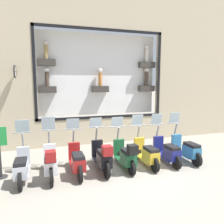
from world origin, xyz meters
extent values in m
plane|color=gray|center=(0.00, 0.00, 0.00)|extent=(120.00, 120.00, 0.00)
cube|color=tan|center=(3.60, 0.00, 0.59)|extent=(0.40, 5.79, 1.17)
cube|color=black|center=(3.39, 0.00, 5.07)|extent=(0.04, 5.79, 0.12)
cube|color=black|center=(3.39, 0.00, 1.23)|extent=(0.04, 5.79, 0.12)
cube|color=black|center=(3.39, -2.83, 3.15)|extent=(0.04, 0.12, 3.96)
cube|color=black|center=(3.39, 2.83, 3.15)|extent=(0.04, 0.12, 3.96)
cube|color=white|center=(3.95, 0.00, 3.15)|extent=(0.04, 5.55, 3.72)
cube|color=#38332D|center=(3.73, -2.35, 3.64)|extent=(0.36, 0.75, 0.28)
cylinder|color=silver|center=(3.73, -2.35, 4.08)|extent=(0.17, 0.17, 0.61)
sphere|color=beige|center=(3.73, -2.35, 4.50)|extent=(0.22, 0.22, 0.22)
cube|color=#38332D|center=(3.73, 2.35, 3.64)|extent=(0.36, 0.75, 0.28)
cylinder|color=#9E7F4C|center=(3.73, 2.35, 4.07)|extent=(0.16, 0.16, 0.57)
sphere|color=beige|center=(3.73, 2.35, 4.46)|extent=(0.21, 0.21, 0.21)
cube|color=#38332D|center=(3.73, -2.35, 2.49)|extent=(0.36, 0.75, 0.28)
cylinder|color=#47382D|center=(3.73, -2.35, 2.96)|extent=(0.18, 0.18, 0.66)
sphere|color=beige|center=(3.73, -2.35, 3.41)|extent=(0.24, 0.24, 0.24)
cube|color=#38332D|center=(3.73, 0.00, 2.49)|extent=(0.36, 0.75, 0.28)
cylinder|color=#B26B2D|center=(3.73, 0.00, 2.93)|extent=(0.16, 0.16, 0.59)
sphere|color=beige|center=(3.73, 0.00, 3.33)|extent=(0.21, 0.21, 0.21)
cube|color=#38332D|center=(3.73, 2.35, 2.49)|extent=(0.36, 0.75, 0.28)
cylinder|color=#47382D|center=(3.73, 2.35, 2.93)|extent=(0.17, 0.17, 0.60)
sphere|color=white|center=(3.73, 2.35, 3.35)|extent=(0.22, 0.22, 0.22)
cylinder|color=black|center=(3.23, 3.53, 3.21)|extent=(0.35, 0.05, 0.05)
torus|color=black|center=(3.05, 3.53, 3.21)|extent=(0.50, 0.05, 0.50)
cylinder|color=white|center=(3.05, 3.53, 3.21)|extent=(0.41, 0.03, 0.41)
cylinder|color=black|center=(1.05, -2.29, 0.24)|extent=(0.48, 0.09, 0.48)
cylinder|color=black|center=(-0.27, -2.29, 0.24)|extent=(0.48, 0.09, 0.48)
cube|color=teal|center=(0.39, -2.29, 0.23)|extent=(1.02, 0.38, 0.06)
cube|color=teal|center=(0.01, -2.29, 0.44)|extent=(0.61, 0.35, 0.36)
cube|color=black|center=(0.01, -2.29, 0.67)|extent=(0.58, 0.31, 0.10)
cube|color=teal|center=(0.93, -2.29, 0.54)|extent=(0.12, 0.37, 0.56)
cylinder|color=gray|center=(1.00, -2.29, 1.03)|extent=(0.20, 0.06, 0.45)
cylinder|color=gray|center=(1.07, -2.29, 1.25)|extent=(0.04, 0.61, 0.04)
cube|color=silver|center=(1.11, -2.29, 1.45)|extent=(0.10, 0.42, 0.40)
cylinder|color=black|center=(1.06, -1.51, 0.23)|extent=(0.46, 0.09, 0.46)
cylinder|color=black|center=(-0.28, -1.51, 0.23)|extent=(0.46, 0.09, 0.46)
cube|color=navy|center=(0.39, -1.51, 0.22)|extent=(1.02, 0.38, 0.06)
cube|color=navy|center=(0.01, -1.51, 0.43)|extent=(0.61, 0.35, 0.36)
cube|color=black|center=(0.01, -1.51, 0.66)|extent=(0.58, 0.31, 0.10)
cube|color=navy|center=(0.93, -1.51, 0.53)|extent=(0.12, 0.37, 0.56)
cylinder|color=gray|center=(1.00, -1.51, 1.02)|extent=(0.20, 0.06, 0.45)
cylinder|color=gray|center=(1.07, -1.51, 1.23)|extent=(0.04, 0.60, 0.04)
cube|color=silver|center=(1.11, -1.51, 1.44)|extent=(0.10, 0.42, 0.40)
cylinder|color=black|center=(1.05, -0.72, 0.24)|extent=(0.47, 0.09, 0.47)
cylinder|color=black|center=(-0.27, -0.72, 0.24)|extent=(0.47, 0.09, 0.47)
cube|color=gold|center=(0.39, -0.72, 0.22)|extent=(1.02, 0.39, 0.06)
cube|color=gold|center=(0.01, -0.72, 0.43)|extent=(0.61, 0.35, 0.36)
cube|color=black|center=(0.01, -0.72, 0.66)|extent=(0.58, 0.31, 0.10)
cube|color=gold|center=(0.93, -0.72, 0.53)|extent=(0.12, 0.37, 0.56)
cylinder|color=gray|center=(1.00, -0.72, 1.03)|extent=(0.20, 0.06, 0.45)
cylinder|color=gray|center=(1.07, -0.72, 1.24)|extent=(0.04, 0.60, 0.04)
cube|color=silver|center=(1.11, -0.72, 1.44)|extent=(0.10, 0.42, 0.39)
cylinder|color=black|center=(1.05, 0.06, 0.24)|extent=(0.48, 0.09, 0.48)
cylinder|color=black|center=(-0.27, 0.06, 0.24)|extent=(0.48, 0.09, 0.48)
cube|color=#19512D|center=(0.39, 0.06, 0.23)|extent=(1.02, 0.39, 0.06)
cube|color=#19512D|center=(0.01, 0.06, 0.44)|extent=(0.61, 0.35, 0.36)
cube|color=black|center=(0.01, 0.06, 0.67)|extent=(0.58, 0.31, 0.10)
cube|color=#19512D|center=(0.93, 0.06, 0.54)|extent=(0.12, 0.37, 0.56)
cylinder|color=gray|center=(1.00, 0.06, 1.03)|extent=(0.20, 0.06, 0.45)
cylinder|color=gray|center=(1.07, 0.06, 1.24)|extent=(0.04, 0.61, 0.04)
cube|color=silver|center=(1.11, 0.06, 1.42)|extent=(0.09, 0.42, 0.34)
cube|color=black|center=(-0.32, 0.06, 0.83)|extent=(0.28, 0.28, 0.28)
cylinder|color=black|center=(1.02, 0.84, 0.28)|extent=(0.55, 0.09, 0.55)
cylinder|color=black|center=(-0.24, 0.84, 0.28)|extent=(0.55, 0.09, 0.55)
cube|color=black|center=(0.39, 0.84, 0.26)|extent=(1.02, 0.38, 0.06)
cube|color=black|center=(0.01, 0.84, 0.47)|extent=(0.61, 0.35, 0.36)
cube|color=black|center=(0.01, 0.84, 0.70)|extent=(0.58, 0.31, 0.10)
cube|color=black|center=(0.93, 0.84, 0.57)|extent=(0.12, 0.37, 0.56)
cylinder|color=gray|center=(1.00, 0.84, 1.07)|extent=(0.20, 0.06, 0.45)
cylinder|color=gray|center=(1.07, 0.84, 1.28)|extent=(0.04, 0.60, 0.04)
cube|color=silver|center=(1.11, 0.84, 1.44)|extent=(0.08, 0.42, 0.32)
cube|color=maroon|center=(-0.30, 0.84, 0.86)|extent=(0.28, 0.28, 0.28)
cylinder|color=black|center=(1.03, 1.63, 0.26)|extent=(0.51, 0.09, 0.51)
cylinder|color=black|center=(-0.26, 1.63, 0.26)|extent=(0.51, 0.09, 0.51)
cube|color=maroon|center=(0.39, 1.63, 0.24)|extent=(1.02, 0.38, 0.06)
cube|color=maroon|center=(0.01, 1.63, 0.45)|extent=(0.61, 0.35, 0.36)
cube|color=black|center=(0.01, 1.63, 0.68)|extent=(0.58, 0.31, 0.10)
cube|color=maroon|center=(0.93, 1.63, 0.55)|extent=(0.12, 0.37, 0.56)
cylinder|color=gray|center=(1.00, 1.63, 1.05)|extent=(0.20, 0.06, 0.45)
cylinder|color=gray|center=(1.07, 1.63, 1.26)|extent=(0.04, 0.60, 0.04)
cube|color=silver|center=(1.11, 1.63, 1.44)|extent=(0.09, 0.42, 0.35)
cylinder|color=black|center=(1.02, 2.41, 0.27)|extent=(0.55, 0.09, 0.55)
cylinder|color=black|center=(-0.24, 2.41, 0.27)|extent=(0.55, 0.09, 0.55)
cube|color=silver|center=(0.39, 2.41, 0.26)|extent=(1.02, 0.38, 0.06)
cube|color=silver|center=(0.01, 2.41, 0.47)|extent=(0.61, 0.35, 0.36)
cube|color=black|center=(0.01, 2.41, 0.70)|extent=(0.58, 0.31, 0.10)
cube|color=silver|center=(0.93, 2.41, 0.57)|extent=(0.12, 0.37, 0.56)
cylinder|color=gray|center=(1.00, 2.41, 1.06)|extent=(0.20, 0.06, 0.45)
cylinder|color=gray|center=(1.07, 2.41, 1.28)|extent=(0.04, 0.61, 0.04)
cube|color=silver|center=(1.11, 2.41, 1.50)|extent=(0.11, 0.42, 0.43)
cube|color=maroon|center=(-0.30, 2.41, 0.86)|extent=(0.28, 0.28, 0.28)
cylinder|color=black|center=(1.04, 3.19, 0.25)|extent=(0.50, 0.09, 0.50)
cylinder|color=black|center=(-0.26, 3.19, 0.25)|extent=(0.50, 0.09, 0.50)
cube|color=#B7BCC6|center=(0.39, 3.19, 0.24)|extent=(1.02, 0.38, 0.06)
cube|color=#B7BCC6|center=(0.01, 3.19, 0.45)|extent=(0.61, 0.35, 0.36)
cube|color=black|center=(0.01, 3.19, 0.68)|extent=(0.58, 0.31, 0.10)
cube|color=#B7BCC6|center=(0.93, 3.19, 0.55)|extent=(0.12, 0.37, 0.56)
cylinder|color=gray|center=(1.00, 3.19, 1.04)|extent=(0.20, 0.06, 0.45)
cylinder|color=gray|center=(1.07, 3.19, 1.26)|extent=(0.04, 0.61, 0.04)
cube|color=silver|center=(1.11, 3.19, 1.46)|extent=(0.10, 0.42, 0.40)
cylinder|color=#232326|center=(0.76, 3.82, 0.01)|extent=(0.36, 0.36, 0.02)
camera|label=1|loc=(-6.11, 2.52, 2.82)|focal=35.00mm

